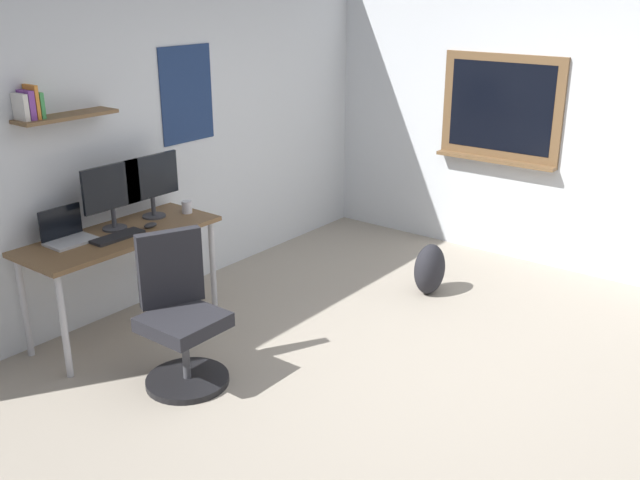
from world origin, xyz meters
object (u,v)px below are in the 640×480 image
(laptop, at_px, (67,234))
(computer_mouse, at_px, (150,225))
(backpack, at_px, (430,269))
(office_chair, at_px, (180,321))
(monitor_secondary, at_px, (152,182))
(coffee_mug, at_px, (187,207))
(desk, at_px, (121,244))
(keyboard, at_px, (118,237))
(monitor_primary, at_px, (112,192))

(laptop, height_order, computer_mouse, laptop)
(backpack, bearing_deg, office_chair, 165.10)
(monitor_secondary, height_order, computer_mouse, monitor_secondary)
(computer_mouse, distance_m, coffee_mug, 0.39)
(desk, relative_size, coffee_mug, 15.22)
(desk, xyz_separation_m, laptop, (-0.32, 0.14, 0.14))
(monitor_secondary, distance_m, computer_mouse, 0.35)
(desk, height_order, laptop, laptop)
(desk, height_order, coffee_mug, coffee_mug)
(desk, xyz_separation_m, office_chair, (-0.21, -0.82, -0.25))
(desk, bearing_deg, coffee_mug, -2.01)
(keyboard, distance_m, coffee_mug, 0.67)
(desk, relative_size, laptop, 4.52)
(desk, distance_m, backpack, 2.40)
(laptop, relative_size, monitor_secondary, 0.67)
(computer_mouse, bearing_deg, coffee_mug, 7.30)
(desk, relative_size, keyboard, 3.78)
(coffee_mug, bearing_deg, desk, 177.99)
(laptop, bearing_deg, desk, -23.81)
(keyboard, height_order, computer_mouse, computer_mouse)
(computer_mouse, bearing_deg, keyboard, 180.00)
(keyboard, bearing_deg, office_chair, -100.69)
(office_chair, height_order, coffee_mug, office_chair)
(monitor_primary, distance_m, monitor_secondary, 0.35)
(office_chair, distance_m, computer_mouse, 0.93)
(desk, relative_size, computer_mouse, 13.47)
(monitor_primary, distance_m, backpack, 2.51)
(laptop, xyz_separation_m, monitor_primary, (0.35, -0.05, 0.22))
(desk, height_order, monitor_secondary, monitor_secondary)
(keyboard, bearing_deg, computer_mouse, 0.00)
(monitor_secondary, distance_m, coffee_mug, 0.33)
(monitor_secondary, height_order, keyboard, monitor_secondary)
(monitor_secondary, relative_size, computer_mouse, 4.46)
(office_chair, distance_m, monitor_secondary, 1.25)
(monitor_primary, bearing_deg, keyboard, -122.98)
(desk, bearing_deg, monitor_primary, 68.92)
(desk, height_order, backpack, desk)
(computer_mouse, bearing_deg, laptop, 158.19)
(desk, xyz_separation_m, keyboard, (-0.07, -0.07, 0.09))
(office_chair, xyz_separation_m, monitor_primary, (0.25, 0.91, 0.60))
(keyboard, distance_m, computer_mouse, 0.28)
(office_chair, height_order, backpack, office_chair)
(desk, distance_m, monitor_secondary, 0.53)
(laptop, bearing_deg, monitor_primary, -7.84)
(office_chair, height_order, monitor_secondary, monitor_secondary)
(monitor_primary, xyz_separation_m, monitor_secondary, (0.35, 0.00, 0.00))
(desk, xyz_separation_m, backpack, (1.90, -1.38, -0.45))
(keyboard, relative_size, backpack, 0.89)
(laptop, bearing_deg, office_chair, -83.86)
(desk, distance_m, office_chair, 0.89)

